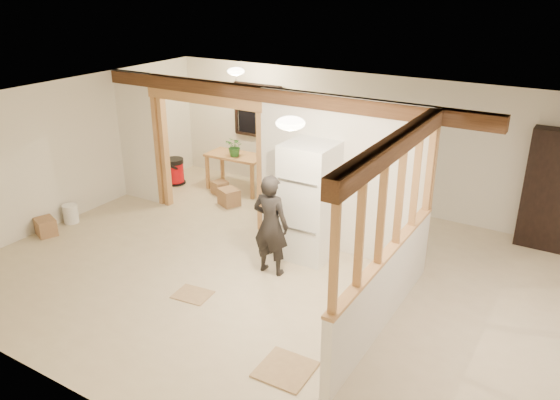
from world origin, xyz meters
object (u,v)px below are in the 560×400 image
Objects in this scene: work_table at (237,172)px; refrigerator at (309,201)px; bookshelf at (557,192)px; shop_vac at (175,171)px; woman at (271,225)px.

refrigerator is at bearing -35.42° from work_table.
refrigerator is 0.94× the size of bookshelf.
bookshelf is at bearing 6.99° from shop_vac.
woman is 4.33m from shop_vac.
work_table is 2.15× the size of shop_vac.
work_table is at bearing -48.43° from woman.
bookshelf is at bearing -141.10° from woman.
woman is 0.78× the size of bookshelf.
shop_vac is 7.27m from bookshelf.
work_table is (-2.63, 1.75, -0.54)m from refrigerator.
shop_vac is at bearing -165.40° from work_table.
woman reaches higher than shop_vac.
refrigerator is 1.20× the size of woman.
refrigerator reaches higher than shop_vac.
shop_vac is at bearing -31.75° from woman.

